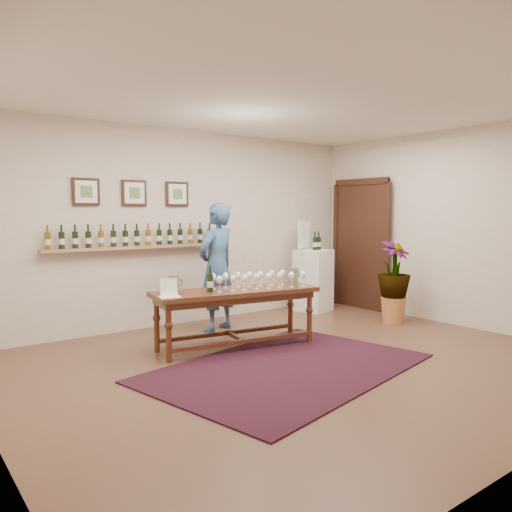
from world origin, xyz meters
TOP-DOWN VIEW (x-y plane):
  - ground at (0.00, 0.00)m, footprint 6.00×6.00m
  - room_shell at (2.11, 1.86)m, footprint 6.00×6.00m
  - rug at (-0.25, -0.08)m, footprint 3.22×2.47m
  - tasting_table at (-0.22, 0.91)m, footprint 2.06×0.96m
  - table_glasses at (0.01, 0.87)m, footprint 1.46×0.67m
  - table_bottles at (-0.55, 0.98)m, footprint 0.35×0.25m
  - pitcher_left at (-0.97, 1.05)m, footprint 0.17×0.17m
  - pitcher_right at (0.64, 0.85)m, footprint 0.16×0.16m
  - menu_card at (-1.10, 0.91)m, footprint 0.26×0.22m
  - display_pedestal at (2.09, 2.01)m, footprint 0.62×0.62m
  - pedestal_bottles at (2.12, 1.96)m, footprint 0.29×0.14m
  - info_sign at (2.03, 2.17)m, footprint 0.35×0.11m
  - potted_plant at (2.37, 0.60)m, footprint 0.57×0.57m
  - person at (0.08, 1.80)m, footprint 0.73×0.58m

SIDE VIEW (x-z plane):
  - ground at x=0.00m, z-range 0.00..0.00m
  - rug at x=-0.25m, z-range 0.00..0.02m
  - display_pedestal at x=2.09m, z-range 0.00..1.01m
  - tasting_table at x=-0.22m, z-range 0.25..0.95m
  - potted_plant at x=2.37m, z-range 0.09..1.14m
  - table_glasses at x=0.01m, z-range 0.70..0.90m
  - menu_card at x=-1.10m, z-range 0.70..0.91m
  - pitcher_right at x=0.64m, z-range 0.70..0.91m
  - pitcher_left at x=-0.97m, z-range 0.70..0.92m
  - table_bottles at x=-0.55m, z-range 0.70..1.04m
  - person at x=0.08m, z-range 0.00..1.75m
  - room_shell at x=2.11m, z-range -1.88..4.12m
  - pedestal_bottles at x=2.12m, z-range 1.01..1.28m
  - info_sign at x=2.03m, z-range 1.01..1.50m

